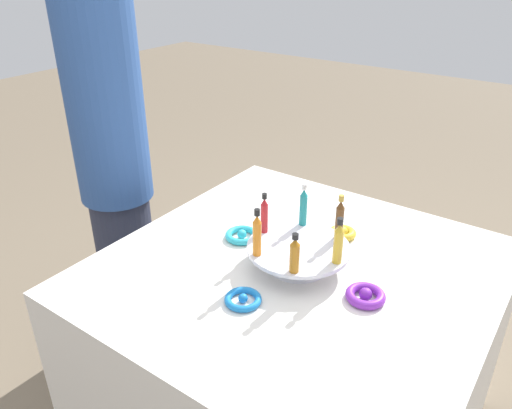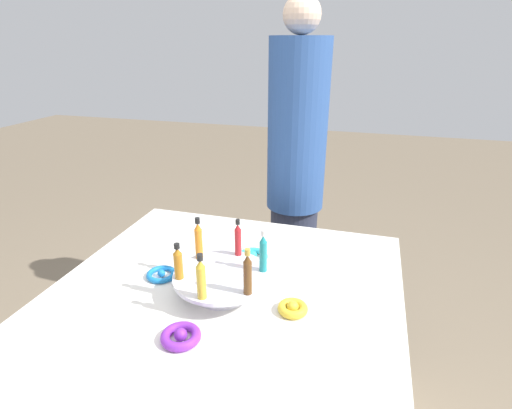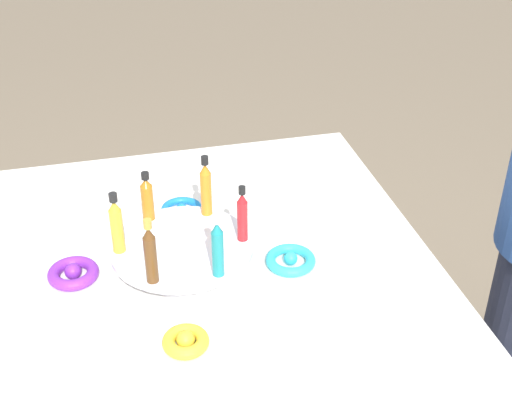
# 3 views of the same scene
# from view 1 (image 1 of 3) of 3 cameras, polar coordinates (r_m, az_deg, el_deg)

# --- Properties ---
(party_table) EXTENTS (1.09, 1.09, 0.73)m
(party_table) POSITION_cam_1_polar(r_m,az_deg,el_deg) (1.73, 4.29, -17.09)
(party_table) COLOR silver
(party_table) RESTS_ON ground_plane
(display_stand) EXTENTS (0.30, 0.30, 0.07)m
(display_stand) POSITION_cam_1_polar(r_m,az_deg,el_deg) (1.47, 4.85, -5.51)
(display_stand) COLOR silver
(display_stand) RESTS_ON party_table
(bottle_orange) EXTENTS (0.02, 0.02, 0.14)m
(bottle_orange) POSITION_cam_1_polar(r_m,az_deg,el_deg) (1.38, 0.12, -3.41)
(bottle_orange) COLOR orange
(bottle_orange) RESTS_ON display_stand
(bottle_amber) EXTENTS (0.03, 0.03, 0.12)m
(bottle_amber) POSITION_cam_1_polar(r_m,az_deg,el_deg) (1.32, 4.44, -5.72)
(bottle_amber) COLOR #AD6B19
(bottle_amber) RESTS_ON display_stand
(bottle_gold) EXTENTS (0.03, 0.03, 0.14)m
(bottle_gold) POSITION_cam_1_polar(r_m,az_deg,el_deg) (1.37, 9.39, -4.29)
(bottle_gold) COLOR gold
(bottle_gold) RESTS_ON display_stand
(bottle_brown) EXTENTS (0.02, 0.02, 0.14)m
(bottle_brown) POSITION_cam_1_polar(r_m,az_deg,el_deg) (1.48, 9.53, -1.63)
(bottle_brown) COLOR brown
(bottle_brown) RESTS_ON display_stand
(bottle_teal) EXTENTS (0.02, 0.02, 0.14)m
(bottle_teal) POSITION_cam_1_polar(r_m,az_deg,el_deg) (1.54, 5.44, -0.19)
(bottle_teal) COLOR teal
(bottle_teal) RESTS_ON display_stand
(bottle_red) EXTENTS (0.02, 0.02, 0.13)m
(bottle_red) POSITION_cam_1_polar(r_m,az_deg,el_deg) (1.49, 0.96, -1.15)
(bottle_red) COLOR #B21E23
(bottle_red) RESTS_ON display_stand
(ribbon_bow_blue) EXTENTS (0.10, 0.10, 0.03)m
(ribbon_bow_blue) POSITION_cam_1_polar(r_m,az_deg,el_deg) (1.35, -1.49, -10.77)
(ribbon_bow_blue) COLOR blue
(ribbon_bow_blue) RESTS_ON party_table
(ribbon_bow_purple) EXTENTS (0.11, 0.11, 0.04)m
(ribbon_bow_purple) POSITION_cam_1_polar(r_m,az_deg,el_deg) (1.38, 12.40, -10.12)
(ribbon_bow_purple) COLOR purple
(ribbon_bow_purple) RESTS_ON party_table
(ribbon_bow_gold) EXTENTS (0.09, 0.09, 0.04)m
(ribbon_bow_gold) POSITION_cam_1_polar(r_m,az_deg,el_deg) (1.65, 9.85, -3.21)
(ribbon_bow_gold) COLOR gold
(ribbon_bow_gold) RESTS_ON party_table
(ribbon_bow_teal) EXTENTS (0.11, 0.11, 0.03)m
(ribbon_bow_teal) POSITION_cam_1_polar(r_m,az_deg,el_deg) (1.62, -1.62, -3.52)
(ribbon_bow_teal) COLOR #2DB7CC
(ribbon_bow_teal) RESTS_ON party_table
(person_figure) EXTENTS (0.28, 0.28, 1.65)m
(person_figure) POSITION_cam_1_polar(r_m,az_deg,el_deg) (2.01, -15.98, 4.62)
(person_figure) COLOR #282D42
(person_figure) RESTS_ON ground_plane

